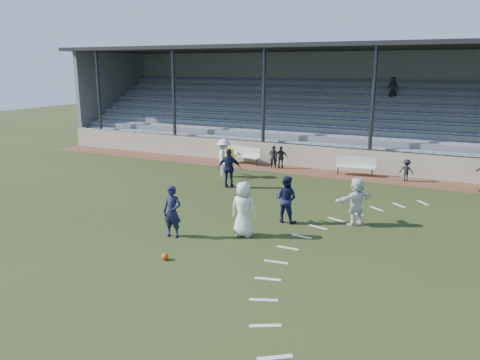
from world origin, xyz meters
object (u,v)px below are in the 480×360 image
object	(u,v)px
bench_right	(356,164)
trash_bin	(230,156)
player_navy_lead	(172,212)
bench_left	(245,154)
football	(165,256)
player_white_lead	(243,209)

from	to	relation	value
bench_right	trash_bin	bearing A→B (deg)	175.13
player_navy_lead	bench_left	bearing A→B (deg)	96.71
bench_right	football	distance (m)	13.39
player_navy_lead	bench_right	bearing A→B (deg)	66.18
bench_right	trash_bin	world-z (taller)	bench_right
trash_bin	player_navy_lead	bearing A→B (deg)	-71.62
player_white_lead	football	bearing A→B (deg)	65.70
trash_bin	football	world-z (taller)	trash_bin
football	player_white_lead	bearing A→B (deg)	66.94
trash_bin	player_navy_lead	xyz separation A→B (m)	(3.79, -11.41, 0.42)
bench_right	player_white_lead	bearing A→B (deg)	-102.78
football	player_navy_lead	world-z (taller)	player_navy_lead
trash_bin	player_navy_lead	world-z (taller)	player_navy_lead
player_navy_lead	football	bearing A→B (deg)	-70.30
football	player_white_lead	world-z (taller)	player_white_lead
player_white_lead	player_navy_lead	xyz separation A→B (m)	(-2.04, -1.09, -0.06)
player_white_lead	trash_bin	bearing A→B (deg)	-61.80
trash_bin	bench_left	bearing A→B (deg)	12.90
bench_right	player_navy_lead	world-z (taller)	player_navy_lead
bench_left	bench_right	size ratio (longest dim) A/B	1.01
football	player_white_lead	distance (m)	3.11
bench_right	football	bearing A→B (deg)	-106.24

